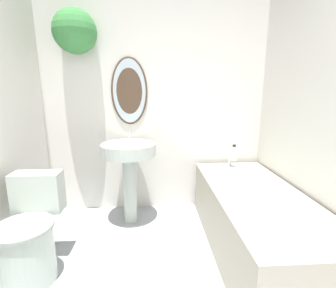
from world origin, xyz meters
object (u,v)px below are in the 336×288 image
(pedestal_sink, at_px, (129,160))
(shampoo_bottle, at_px, (234,153))
(bathtub, at_px, (255,221))
(toilet, at_px, (29,238))

(pedestal_sink, bearing_deg, shampoo_bottle, 5.16)
(pedestal_sink, xyz_separation_m, bathtub, (1.09, -0.57, -0.38))
(pedestal_sink, relative_size, shampoo_bottle, 5.48)
(toilet, relative_size, bathtub, 0.44)
(toilet, xyz_separation_m, pedestal_sink, (0.66, 0.74, 0.36))
(pedestal_sink, height_order, shampoo_bottle, pedestal_sink)
(shampoo_bottle, bearing_deg, pedestal_sink, -174.84)
(bathtub, bearing_deg, shampoo_bottle, 88.46)
(toilet, height_order, bathtub, toilet)
(toilet, bearing_deg, pedestal_sink, 48.31)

